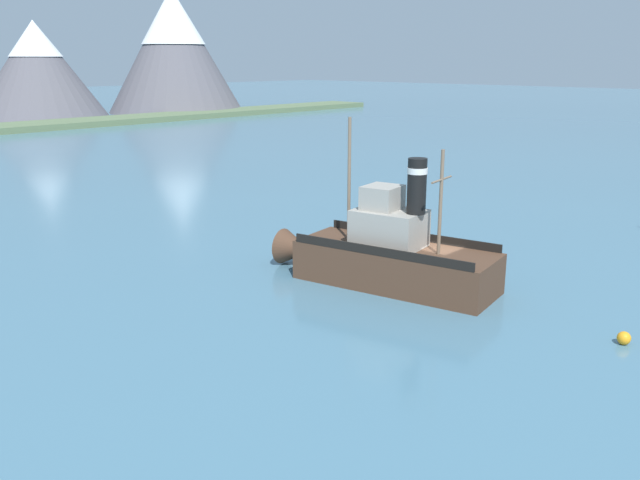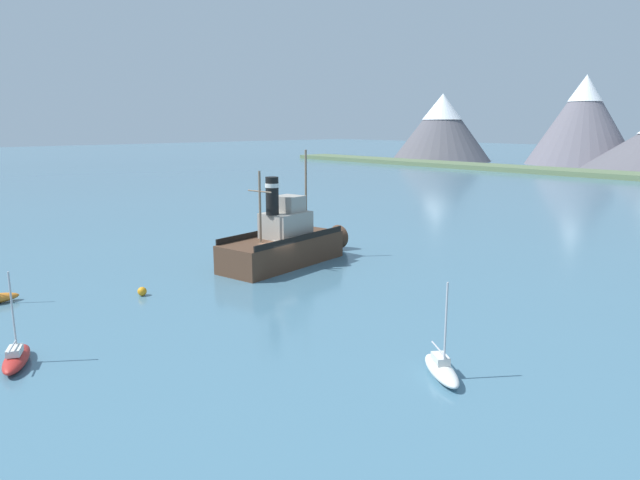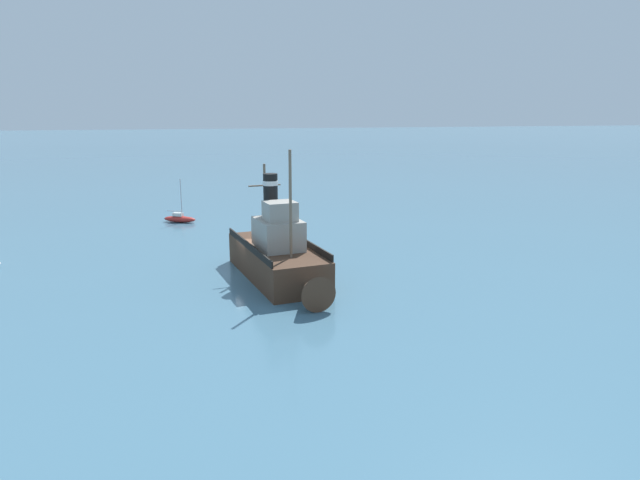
# 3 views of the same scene
# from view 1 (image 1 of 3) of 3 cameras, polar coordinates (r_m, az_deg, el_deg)

# --- Properties ---
(ground_plane) EXTENTS (600.00, 600.00, 0.00)m
(ground_plane) POSITION_cam_1_polar(r_m,az_deg,el_deg) (41.60, 9.81, -3.76)
(ground_plane) COLOR #477289
(old_tugboat) EXTENTS (6.37, 14.76, 9.90)m
(old_tugboat) POSITION_cam_1_polar(r_m,az_deg,el_deg) (40.91, 5.63, -1.24)
(old_tugboat) COLOR #4C3323
(old_tugboat) RESTS_ON ground
(mooring_buoy) EXTENTS (0.65, 0.65, 0.65)m
(mooring_buoy) POSITION_cam_1_polar(r_m,az_deg,el_deg) (35.73, 24.22, -7.54)
(mooring_buoy) COLOR orange
(mooring_buoy) RESTS_ON ground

